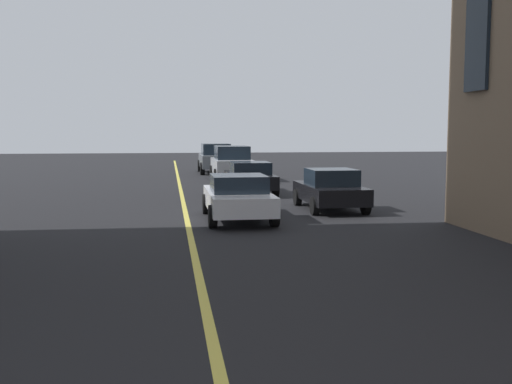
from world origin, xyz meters
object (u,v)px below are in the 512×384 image
object	(u,v)px
car_black_parked_a	(330,189)
car_grey_far	(216,158)
car_black_mid	(250,177)
car_silver_oncoming	(232,163)
car_white_near	(238,197)

from	to	relation	value
car_black_parked_a	car_grey_far	bearing A→B (deg)	7.48
car_black_mid	car_grey_far	bearing A→B (deg)	1.98
car_black_parked_a	car_black_mid	distance (m)	5.96
car_silver_oncoming	car_black_mid	distance (m)	6.72
car_silver_oncoming	car_white_near	distance (m)	14.27
car_black_parked_a	car_black_mid	world-z (taller)	car_black_parked_a
car_white_near	car_black_parked_a	bearing A→B (deg)	-60.99
car_black_parked_a	car_black_mid	size ratio (longest dim) A/B	0.89
car_grey_far	car_white_near	distance (m)	20.48
car_black_parked_a	car_black_mid	xyz separation A→B (m)	(5.62, 1.99, 0.00)
car_black_mid	car_black_parked_a	bearing A→B (deg)	-160.47
car_black_mid	car_silver_oncoming	bearing A→B (deg)	0.60
car_black_parked_a	car_silver_oncoming	distance (m)	12.51
car_grey_far	car_white_near	bearing A→B (deg)	177.39
car_black_parked_a	car_silver_oncoming	size ratio (longest dim) A/B	0.83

